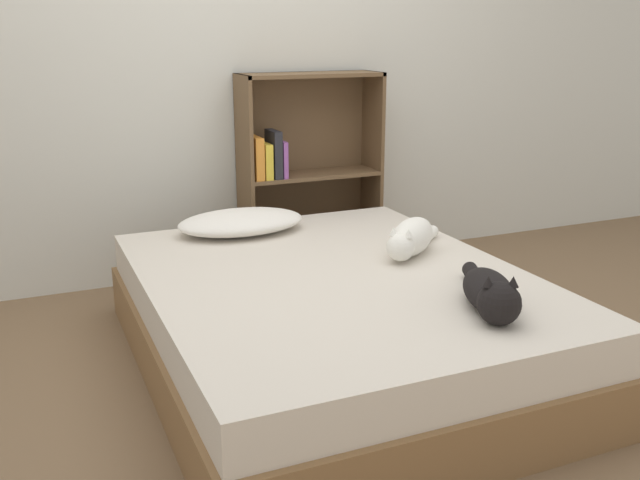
# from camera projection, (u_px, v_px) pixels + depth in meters

# --- Properties ---
(ground_plane) EXTENTS (8.00, 8.00, 0.00)m
(ground_plane) POSITION_uv_depth(u_px,v_px,m) (334.00, 363.00, 2.86)
(ground_plane) COLOR brown
(wall_back) EXTENTS (8.00, 0.06, 2.50)m
(wall_back) POSITION_uv_depth(u_px,v_px,m) (230.00, 37.00, 3.66)
(wall_back) COLOR silver
(wall_back) RESTS_ON ground_plane
(bed) EXTENTS (1.45, 1.83, 0.38)m
(bed) POSITION_uv_depth(u_px,v_px,m) (334.00, 320.00, 2.81)
(bed) COLOR brown
(bed) RESTS_ON ground_plane
(pillow) EXTENTS (0.59, 0.36, 0.10)m
(pillow) POSITION_uv_depth(u_px,v_px,m) (241.00, 222.00, 3.30)
(pillow) COLOR white
(pillow) RESTS_ON bed
(cat_light) EXTENTS (0.41, 0.37, 0.15)m
(cat_light) POSITION_uv_depth(u_px,v_px,m) (411.00, 238.00, 2.97)
(cat_light) COLOR white
(cat_light) RESTS_ON bed
(cat_dark) EXTENTS (0.30, 0.51, 0.16)m
(cat_dark) POSITION_uv_depth(u_px,v_px,m) (491.00, 293.00, 2.38)
(cat_dark) COLOR black
(cat_dark) RESTS_ON bed
(bookshelf) EXTENTS (0.76, 0.26, 1.07)m
(bookshelf) POSITION_uv_depth(u_px,v_px,m) (303.00, 171.00, 3.87)
(bookshelf) COLOR brown
(bookshelf) RESTS_ON ground_plane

